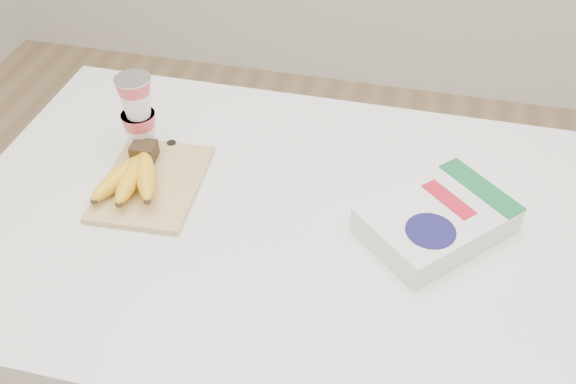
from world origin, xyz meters
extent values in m
cube|color=white|center=(0.00, 0.00, 0.47)|extent=(1.24, 0.83, 0.93)
cube|color=tan|center=(-0.27, 0.03, 0.94)|extent=(0.20, 0.27, 0.01)
cube|color=#382816|center=(-0.31, 0.08, 0.97)|extent=(0.05, 0.05, 0.03)
ellipsoid|color=yellow|center=(-0.33, 0.00, 0.96)|extent=(0.07, 0.17, 0.05)
sphere|color=#382816|center=(-0.34, -0.07, 0.96)|extent=(0.01, 0.01, 0.01)
ellipsoid|color=yellow|center=(-0.30, 0.00, 0.97)|extent=(0.05, 0.17, 0.05)
sphere|color=#382816|center=(-0.29, -0.08, 0.97)|extent=(0.01, 0.01, 0.01)
ellipsoid|color=yellow|center=(-0.27, 0.01, 0.98)|extent=(0.10, 0.17, 0.05)
sphere|color=#382816|center=(-0.24, -0.06, 0.98)|extent=(0.01, 0.01, 0.01)
cylinder|color=silver|center=(-0.33, 0.12, 1.11)|extent=(0.07, 0.07, 0.00)
cube|color=white|center=(0.28, 0.03, 0.96)|extent=(0.30, 0.31, 0.06)
cube|color=#176737|center=(0.35, 0.11, 0.99)|extent=(0.16, 0.15, 0.00)
cylinder|color=#17144B|center=(0.27, -0.03, 0.99)|extent=(0.12, 0.12, 0.00)
cube|color=red|center=(0.30, 0.06, 0.99)|extent=(0.10, 0.10, 0.00)
camera|label=1|loc=(0.22, -0.84, 1.77)|focal=40.00mm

